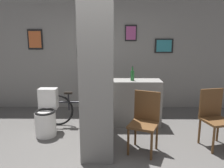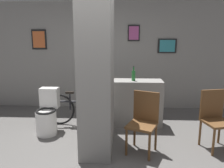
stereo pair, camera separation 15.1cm
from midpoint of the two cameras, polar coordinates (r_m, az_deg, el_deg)
ground_plane at (r=3.26m, az=-4.52°, el=-20.06°), size 14.00×14.00×0.00m
wall_back at (r=5.40m, az=-1.12°, el=7.35°), size 8.00×0.09×2.60m
pillar_center at (r=3.32m, az=-2.52°, el=4.56°), size 0.49×1.08×2.60m
counter_shelf at (r=4.42m, az=4.47°, el=-4.85°), size 1.45×0.44×0.91m
toilet at (r=4.18m, az=-15.54°, el=-7.81°), size 0.37×0.53×0.82m
chair_near_pillar at (r=3.41m, az=9.52°, el=-9.16°), size 0.53×0.53×0.92m
chair_by_doorway at (r=3.87m, az=26.38°, el=-7.73°), size 0.49×0.49×0.92m
bicycle at (r=4.43m, az=-6.91°, el=-6.51°), size 1.57×0.42×0.69m
bottle_tall at (r=4.27m, az=6.66°, el=2.30°), size 0.07×0.07×0.29m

